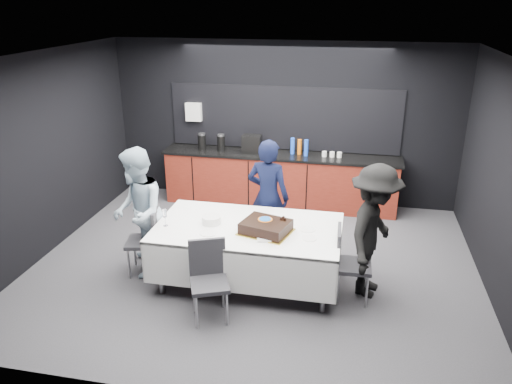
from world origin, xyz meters
TOP-DOWN VIEW (x-y plane):
  - ground at (0.00, 0.00)m, footprint 6.00×6.00m
  - room_shell at (0.00, 0.00)m, footprint 6.04×5.04m
  - kitchenette at (-0.02, 2.22)m, footprint 4.10×0.64m
  - party_table at (0.00, -0.40)m, footprint 2.32×1.32m
  - cake_assembly at (0.25, -0.52)m, footprint 0.70×0.62m
  - plate_stack at (-0.47, -0.41)m, footprint 0.24×0.24m
  - loose_plate_near at (-0.43, -0.68)m, footprint 0.22×0.22m
  - loose_plate_right_a at (0.74, -0.34)m, footprint 0.19×0.19m
  - loose_plate_right_b at (0.78, -0.58)m, footprint 0.18×0.18m
  - loose_plate_far at (0.09, 0.02)m, footprint 0.20×0.20m
  - fork_pile at (0.27, -0.75)m, footprint 0.18×0.13m
  - champagne_flute at (-1.02, -0.59)m, footprint 0.06×0.06m
  - chair_left at (-1.33, -0.45)m, footprint 0.50×0.50m
  - chair_right at (1.25, -0.55)m, footprint 0.44×0.44m
  - chair_near at (-0.28, -1.21)m, footprint 0.55×0.55m
  - person_center at (0.10, 0.47)m, footprint 0.68×0.51m
  - person_left at (-1.45, -0.43)m, footprint 0.92×1.02m
  - person_right at (1.53, -0.36)m, footprint 0.90×1.21m

SIDE VIEW (x-z plane):
  - ground at x=0.00m, z-range 0.00..0.00m
  - chair_left at x=-1.33m, z-range 0.07..1.00m
  - chair_right at x=1.25m, z-range 0.07..1.00m
  - chair_near at x=-0.28m, z-range 0.07..1.00m
  - kitchenette at x=-0.02m, z-range -0.48..1.57m
  - party_table at x=0.00m, z-range 0.25..1.03m
  - loose_plate_near at x=-0.43m, z-range 0.78..0.79m
  - loose_plate_right_a at x=0.74m, z-range 0.78..0.79m
  - loose_plate_right_b at x=0.78m, z-range 0.78..0.79m
  - loose_plate_far at x=0.09m, z-range 0.78..0.79m
  - fork_pile at x=0.27m, z-range 0.78..0.81m
  - plate_stack at x=-0.47m, z-range 0.78..0.88m
  - person_right at x=1.53m, z-range 0.00..1.68m
  - person_center at x=0.10m, z-range 0.00..1.68m
  - cake_assembly at x=0.25m, z-range 0.76..0.94m
  - person_left at x=-1.45m, z-range 0.00..1.71m
  - champagne_flute at x=-1.02m, z-range 0.83..1.05m
  - room_shell at x=0.00m, z-range 0.45..3.27m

